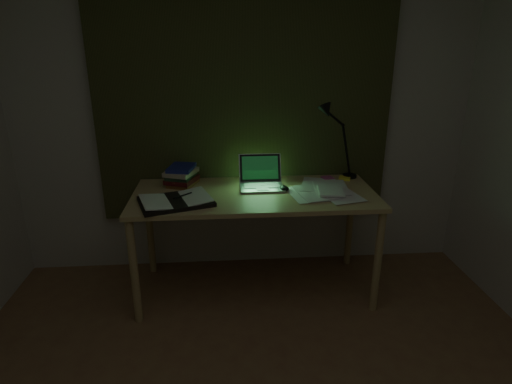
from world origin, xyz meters
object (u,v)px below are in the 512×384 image
open_textbook (176,201)px  desk (255,243)px  laptop (262,174)px  book_stack (182,175)px  loose_papers (322,191)px  desk_lamp (352,141)px

open_textbook → desk: bearing=-0.9°
laptop → book_stack: size_ratio=1.56×
book_stack → loose_papers: bearing=-13.9°
desk → book_stack: 0.72m
open_textbook → book_stack: book_stack is taller
desk → book_stack: size_ratio=7.53×
book_stack → desk_lamp: 1.30m
desk → loose_papers: 0.62m
book_stack → desk_lamp: size_ratio=0.39×
desk_lamp → loose_papers: bearing=-142.0°
desk → open_textbook: bearing=-162.8°
laptop → desk_lamp: bearing=16.3°
desk → open_textbook: 0.68m
desk → desk_lamp: desk_lamp is taller
desk_lamp → laptop: bearing=-173.8°
laptop → loose_papers: (0.41, -0.12, -0.10)m
open_textbook → laptop: bearing=4.9°
desk → loose_papers: bearing=-3.9°
loose_papers → desk_lamp: size_ratio=0.70×
desk_lamp → book_stack: bearing=173.3°
open_textbook → book_stack: 0.38m
open_textbook → loose_papers: open_textbook is taller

